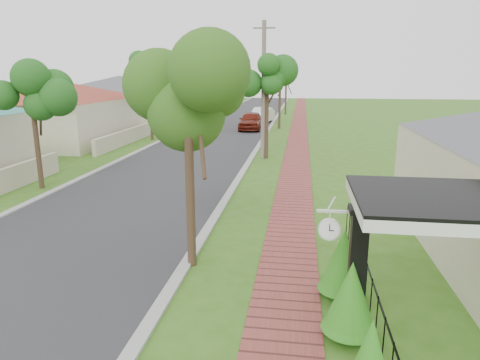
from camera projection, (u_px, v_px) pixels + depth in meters
The scene contains 16 objects.
ground at pixel (141, 291), 9.66m from camera, with size 160.00×160.00×0.00m, color #355E16.
road at pixel (206, 145), 29.29m from camera, with size 7.00×120.00×0.02m, color #28282B.
kerb_right at pixel (258, 147), 28.79m from camera, with size 0.30×120.00×0.10m, color #9E9E99.
kerb_left at pixel (154, 144), 29.79m from camera, with size 0.30×120.00×0.10m, color #9E9E99.
sidewalk at pixel (297, 148), 28.43m from camera, with size 1.50×120.00×0.03m, color brown.
porch_post at pixel (356, 280), 7.81m from camera, with size 0.48×0.48×2.52m.
picket_fence at pixel (366, 284), 8.86m from camera, with size 0.03×8.02×1.00m.
street_trees at pixel (224, 77), 34.75m from camera, with size 10.70×37.65×5.89m.
hedge_row at pixel (351, 303), 7.64m from camera, with size 0.92×4.54×1.82m.
far_house_red at pixel (40, 109), 30.37m from camera, with size 15.56×15.56×4.60m.
far_house_grey at pixel (121, 98), 43.82m from camera, with size 15.56×15.56×4.60m.
parked_car_red at pixel (251, 121), 37.26m from camera, with size 1.85×4.60×1.57m, color #621A0E.
parked_car_white at pixel (262, 116), 42.25m from camera, with size 1.60×4.60×1.52m, color white.
near_tree at pixel (187, 97), 9.97m from camera, with size 2.08×2.08×5.34m.
utility_pole at pixel (263, 91), 23.90m from camera, with size 1.20×0.24×7.58m.
station_clock at pixel (330, 228), 8.06m from camera, with size 0.70×0.13×0.60m.
Camera 1 is at (3.46, -8.37, 4.77)m, focal length 32.00 mm.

